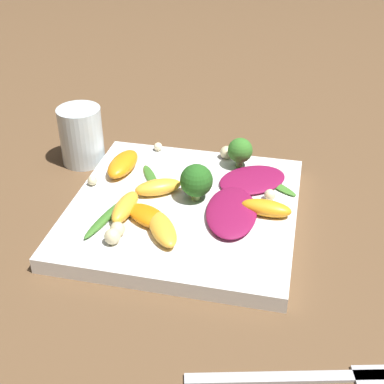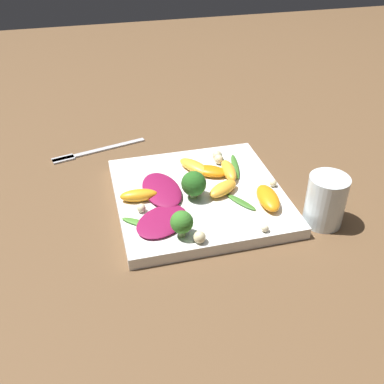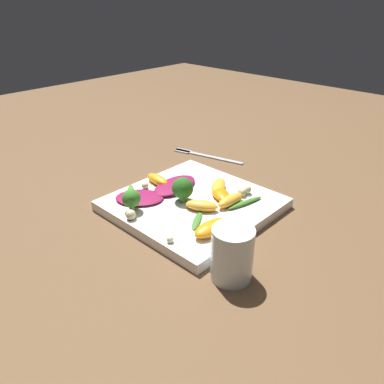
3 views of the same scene
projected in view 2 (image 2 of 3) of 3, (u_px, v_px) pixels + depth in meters
ground_plane at (199, 201)px, 0.77m from camera, size 2.40×2.40×0.00m
plate at (199, 196)px, 0.77m from camera, size 0.28×0.28×0.02m
drinking_glass at (326, 201)px, 0.70m from camera, size 0.06×0.06×0.08m
fork at (89, 152)px, 0.90m from camera, size 0.19×0.06×0.01m
radicchio_leaf_0 at (162, 190)px, 0.75m from camera, size 0.07×0.11×0.01m
radicchio_leaf_1 at (162, 221)px, 0.69m from camera, size 0.11×0.11×0.01m
orange_segment_0 at (268, 198)px, 0.73m from camera, size 0.04×0.07×0.02m
orange_segment_1 at (210, 171)px, 0.80m from camera, size 0.07×0.06×0.02m
orange_segment_2 at (195, 167)px, 0.81m from camera, size 0.06×0.07×0.02m
orange_segment_3 at (229, 170)px, 0.80m from camera, size 0.03×0.07×0.02m
orange_segment_4 at (223, 189)px, 0.75m from camera, size 0.07×0.05×0.02m
orange_segment_5 at (139, 195)px, 0.74m from camera, size 0.06×0.03×0.02m
broccoli_floret_0 at (194, 184)px, 0.73m from camera, size 0.04×0.04×0.05m
broccoli_floret_1 at (182, 222)px, 0.65m from camera, size 0.03×0.03×0.04m
arugula_sprig_0 at (241, 202)px, 0.73m from camera, size 0.04×0.06×0.00m
arugula_sprig_1 at (235, 166)px, 0.82m from camera, size 0.03×0.08×0.01m
arugula_sprig_2 at (141, 223)px, 0.69m from camera, size 0.06×0.05×0.00m
macadamia_nut_0 at (265, 228)px, 0.67m from camera, size 0.01×0.01×0.01m
macadamia_nut_1 at (217, 155)px, 0.84m from camera, size 0.02×0.02×0.02m
macadamia_nut_2 at (273, 183)px, 0.77m from camera, size 0.01×0.01×0.01m
macadamia_nut_3 at (141, 208)px, 0.71m from camera, size 0.01×0.01×0.01m
macadamia_nut_4 at (219, 159)px, 0.83m from camera, size 0.02×0.02×0.02m
macadamia_nut_5 at (200, 237)px, 0.65m from camera, size 0.02×0.02×0.02m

